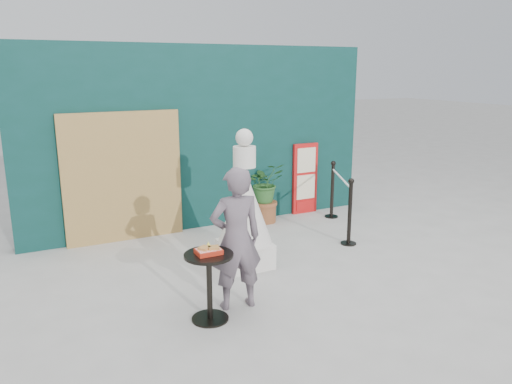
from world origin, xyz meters
name	(u,v)px	position (x,y,z in m)	size (l,w,h in m)	color
ground	(301,295)	(0.00, 0.00, 0.00)	(60.00, 60.00, 0.00)	#ADAAA5
back_wall	(203,138)	(0.00, 3.15, 1.50)	(6.00, 0.30, 3.00)	#0B322D
bamboo_fence	(123,177)	(-1.40, 2.94, 1.00)	(1.80, 0.08, 2.00)	tan
woman	(236,239)	(-0.81, 0.10, 0.81)	(0.59, 0.39, 1.61)	#675861
menu_board	(305,179)	(1.90, 2.95, 0.65)	(0.50, 0.07, 1.30)	red
statue	(245,212)	(-0.20, 1.13, 0.77)	(0.73, 0.73, 1.87)	white
cafe_table	(209,276)	(-1.19, -0.06, 0.50)	(0.52, 0.52, 0.75)	black
food_basket	(209,250)	(-1.19, -0.05, 0.79)	(0.26, 0.19, 0.11)	red
planter	(265,188)	(0.98, 2.78, 0.61)	(0.62, 0.54, 1.05)	brown
stanchion_barrier	(340,201)	(1.89, 1.84, 0.49)	(0.84, 1.54, 1.03)	black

